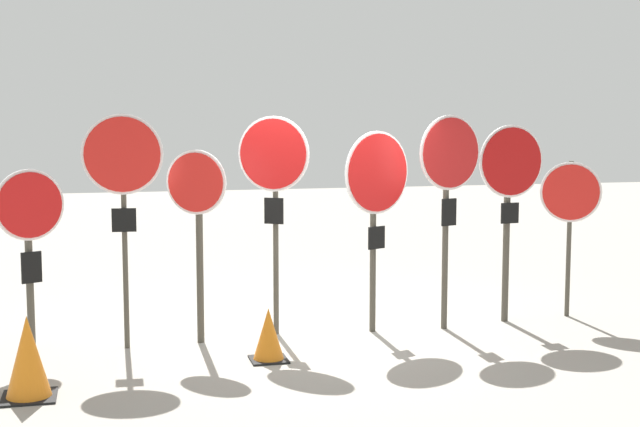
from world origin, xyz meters
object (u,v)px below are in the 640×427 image
Objects in this scene: stop_sign_1 at (123,172)px; stop_sign_5 at (449,174)px; stop_sign_6 at (510,184)px; stop_sign_2 at (197,208)px; stop_sign_3 at (274,173)px; traffic_cone_1 at (269,335)px; stop_sign_0 at (29,226)px; stop_sign_4 at (376,188)px; stop_sign_7 at (570,202)px; traffic_cone_0 at (28,357)px.

stop_sign_1 is 3.67m from stop_sign_5.
stop_sign_2 is at bearing 175.05° from stop_sign_6.
stop_sign_6 is (2.86, -0.04, -0.17)m from stop_sign_3.
traffic_cone_1 is (-2.27, -0.82, -1.56)m from stop_sign_5.
stop_sign_4 is at bearing -25.50° from stop_sign_0.
stop_sign_0 reaches higher than stop_sign_7.
stop_sign_3 is at bearing 42.35° from stop_sign_2.
stop_sign_4 reaches higher than stop_sign_0.
traffic_cone_1 is at bearing -25.92° from stop_sign_1.
stop_sign_2 is at bearing -26.93° from stop_sign_0.
stop_sign_0 is 2.76m from traffic_cone_1.
stop_sign_6 is at bearing 31.29° from stop_sign_3.
stop_sign_1 is (0.97, -0.11, 0.55)m from stop_sign_0.
stop_sign_4 is at bearing 23.16° from traffic_cone_0.
traffic_cone_1 is (2.37, -0.92, -1.08)m from stop_sign_0.
stop_sign_4 reaches higher than traffic_cone_1.
stop_sign_1 reaches higher than stop_sign_5.
stop_sign_6 is at bearing -5.81° from stop_sign_5.
stop_sign_2 is at bearing -152.51° from stop_sign_7.
stop_sign_0 is 0.81× the size of stop_sign_6.
stop_sign_6 is (3.74, 0.14, 0.19)m from stop_sign_2.
stop_sign_3 is at bearing 172.08° from stop_sign_6.
stop_sign_1 is at bearing -31.62° from stop_sign_0.
stop_sign_4 is 1.20× the size of stop_sign_7.
stop_sign_3 is at bearing -154.66° from stop_sign_7.
traffic_cone_0 is (-0.89, -1.51, -1.54)m from stop_sign_1.
stop_sign_5 is 4.58× the size of traffic_cone_1.
stop_sign_3 reaches higher than traffic_cone_1.
traffic_cone_1 is at bearing -178.07° from stop_sign_5.
stop_sign_2 is at bearing 7.91° from stop_sign_1.
stop_sign_1 is 1.08× the size of stop_sign_4.
stop_sign_3 is 3.34× the size of traffic_cone_0.
stop_sign_2 is 2.05m from stop_sign_4.
stop_sign_0 is 2.60× the size of traffic_cone_0.
traffic_cone_1 is at bearing -23.50° from stop_sign_2.
stop_sign_6 is at bearing 17.45° from traffic_cone_0.
traffic_cone_1 is at bearing -46.21° from stop_sign_0.
stop_sign_0 is 4.66m from stop_sign_5.
stop_sign_4 is 1.71m from stop_sign_6.
stop_sign_6 is (0.85, 0.18, -0.14)m from stop_sign_5.
stop_sign_2 is 0.97m from stop_sign_3.
stop_sign_3 reaches higher than stop_sign_6.
stop_sign_7 is at bearing -1.78° from stop_sign_6.
traffic_cone_1 is at bearing -173.12° from stop_sign_4.
stop_sign_7 is at bearing -20.73° from stop_sign_4.
stop_sign_4 is at bearing 31.96° from traffic_cone_1.
stop_sign_0 is at bearing 158.84° from traffic_cone_1.
stop_sign_5 reaches higher than stop_sign_7.
stop_sign_4 is 0.93× the size of stop_sign_5.
stop_sign_7 is (4.60, 0.22, -0.06)m from stop_sign_2.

